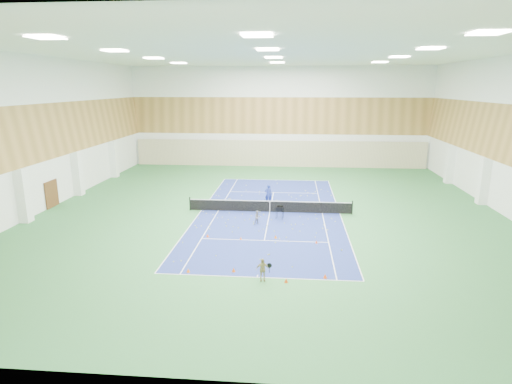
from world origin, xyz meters
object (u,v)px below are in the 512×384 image
(tennis_net, at_px, (270,205))
(ball_cart, at_px, (280,212))
(child_court, at_px, (258,217))
(coach, at_px, (268,194))
(child_apron, at_px, (262,270))

(tennis_net, xyz_separation_m, ball_cart, (0.84, -1.61, -0.07))
(tennis_net, xyz_separation_m, child_court, (-0.71, -3.06, -0.04))
(coach, xyz_separation_m, child_apron, (0.55, -14.62, -0.24))
(tennis_net, height_order, child_court, tennis_net)
(coach, relative_size, child_apron, 1.40)
(tennis_net, height_order, child_apron, child_apron)
(child_apron, bearing_deg, coach, 80.89)
(child_court, bearing_deg, coach, 55.67)
(ball_cart, bearing_deg, child_apron, -84.05)
(tennis_net, relative_size, coach, 7.56)
(child_apron, height_order, ball_cart, child_apron)
(child_court, bearing_deg, child_apron, -113.31)
(coach, bearing_deg, child_court, 76.76)
(tennis_net, bearing_deg, ball_cart, -62.45)
(child_court, distance_m, child_apron, 9.20)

